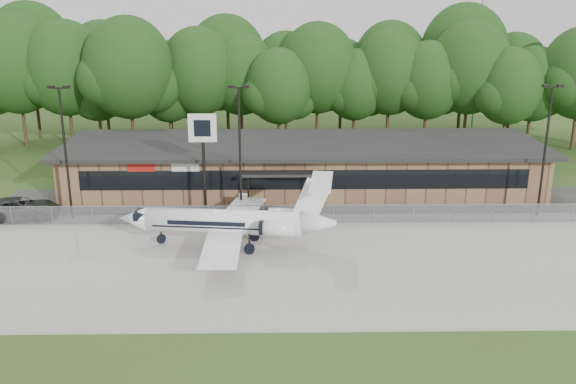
{
  "coord_description": "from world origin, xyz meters",
  "views": [
    {
      "loc": [
        -2.14,
        -30.18,
        16.81
      ],
      "look_at": [
        -1.47,
        12.0,
        3.48
      ],
      "focal_mm": 40.0,
      "sensor_mm": 36.0,
      "label": 1
    }
  ],
  "objects_px": {
    "terminal": "(303,165)",
    "business_jet": "(232,223)",
    "suv": "(18,209)",
    "pole_sign": "(203,139)"
  },
  "relations": [
    {
      "from": "terminal",
      "to": "business_jet",
      "type": "bearing_deg",
      "value": -111.39
    },
    {
      "from": "pole_sign",
      "to": "terminal",
      "type": "bearing_deg",
      "value": 43.07
    },
    {
      "from": "suv",
      "to": "terminal",
      "type": "bearing_deg",
      "value": -80.98
    },
    {
      "from": "terminal",
      "to": "pole_sign",
      "type": "relative_size",
      "value": 5.09
    },
    {
      "from": "business_jet",
      "to": "pole_sign",
      "type": "bearing_deg",
      "value": 118.12
    },
    {
      "from": "business_jet",
      "to": "suv",
      "type": "bearing_deg",
      "value": 167.13
    },
    {
      "from": "business_jet",
      "to": "suv",
      "type": "relative_size",
      "value": 2.48
    },
    {
      "from": "terminal",
      "to": "suv",
      "type": "xyz_separation_m",
      "value": [
        -22.0,
        -7.55,
        -1.33
      ]
    },
    {
      "from": "business_jet",
      "to": "terminal",
      "type": "bearing_deg",
      "value": 75.21
    },
    {
      "from": "suv",
      "to": "pole_sign",
      "type": "bearing_deg",
      "value": -98.29
    }
  ]
}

